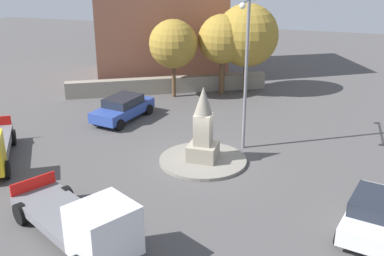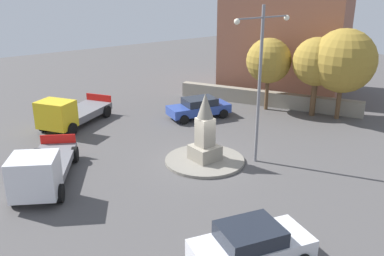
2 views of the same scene
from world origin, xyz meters
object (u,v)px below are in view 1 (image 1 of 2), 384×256
Objects in this scene: truck_white_far_side at (87,224)px; streetlamp at (247,56)px; tree_mid_cluster at (247,35)px; car_white_parked_left at (376,214)px; car_blue_parked_right at (123,108)px; monument at (203,130)px; tree_far_corner at (223,39)px; tree_near_wall at (173,44)px.

streetlamp is at bearing -19.33° from truck_white_far_side.
tree_mid_cluster reaches higher than truck_white_far_side.
car_blue_parked_right is (8.59, 13.74, -0.04)m from car_white_parked_left.
truck_white_far_side is at bearing 165.90° from monument.
tree_mid_cluster reaches higher than tree_far_corner.
monument is 0.45× the size of streetlamp.
tree_mid_cluster is 1.74m from tree_far_corner.
monument is 0.59× the size of tree_mid_cluster.
truck_white_far_side is (-12.46, -4.15, 0.27)m from car_blue_parked_right.
car_blue_parked_right is at bearing 146.19° from tree_far_corner.
car_white_parked_left is 18.19m from tree_far_corner.
car_white_parked_left is 0.84× the size of tree_near_wall.
monument is 0.79× the size of car_blue_parked_right.
truck_white_far_side is 19.48m from tree_far_corner.
streetlamp is at bearing -140.26° from tree_near_wall.
streetlamp is 1.52× the size of tree_near_wall.
streetlamp is 9.98m from tree_mid_cluster.
car_white_parked_left is 16.21m from car_blue_parked_right.
truck_white_far_side reaches higher than car_blue_parked_right.
tree_near_wall is at bearing -16.10° from car_blue_parked_right.
tree_far_corner is at bearing -62.99° from tree_near_wall.
truck_white_far_side is 18.10m from tree_near_wall.
tree_mid_cluster is at bearing -5.56° from truck_white_far_side.
monument is 0.82× the size of car_white_parked_left.
truck_white_far_side is at bearing 160.67° from streetlamp.
truck_white_far_side reaches higher than car_white_parked_left.
tree_mid_cluster is (2.34, -4.58, 0.40)m from tree_near_wall.
streetlamp reaches higher than tree_mid_cluster.
tree_near_wall is at bearing 117.01° from tree_mid_cluster.
tree_near_wall is 0.85× the size of tree_mid_cluster.
car_blue_parked_right is 6.21m from tree_near_wall.
monument is 0.69× the size of tree_near_wall.
tree_far_corner is (15.40, 9.18, 3.09)m from car_white_parked_left.
streetlamp is 1.30× the size of tree_mid_cluster.
tree_near_wall is at bearing 8.45° from truck_white_far_side.
streetlamp is 9.80m from tree_near_wall.
car_blue_parked_right is 0.87× the size of tree_near_wall.
truck_white_far_side is 0.98× the size of tree_mid_cluster.
monument is 8.68m from car_white_parked_left.
streetlamp is 1.46× the size of tree_far_corner.
streetlamp reaches higher than monument.
car_blue_parked_right is 0.83× the size of tree_far_corner.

